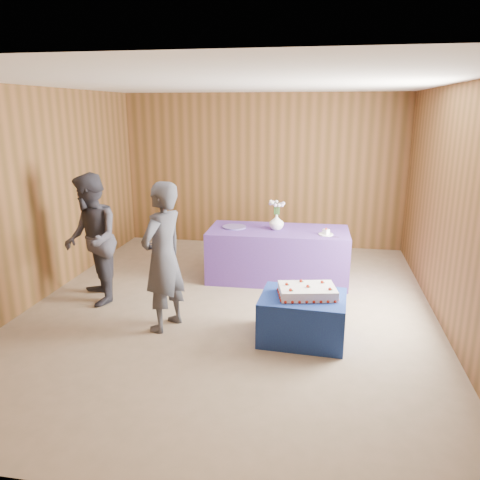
% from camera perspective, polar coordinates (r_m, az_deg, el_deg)
% --- Properties ---
extents(ground, '(6.00, 6.00, 0.00)m').
position_cam_1_polar(ground, '(5.94, -1.22, -8.39)').
color(ground, gray).
rests_on(ground, ground).
extents(room_shell, '(5.04, 6.04, 2.72)m').
position_cam_1_polar(room_shell, '(5.46, -1.33, 9.16)').
color(room_shell, brown).
rests_on(room_shell, ground).
extents(cake_table, '(0.94, 0.75, 0.50)m').
position_cam_1_polar(cake_table, '(5.16, 7.62, -9.35)').
color(cake_table, navy).
rests_on(cake_table, ground).
extents(serving_table, '(2.02, 0.94, 0.75)m').
position_cam_1_polar(serving_table, '(6.84, 4.64, -1.77)').
color(serving_table, '#52348F').
rests_on(serving_table, ground).
extents(sheet_cake, '(0.69, 0.53, 0.14)m').
position_cam_1_polar(sheet_cake, '(5.05, 8.20, -6.21)').
color(sheet_cake, white).
rests_on(sheet_cake, cake_table).
extents(vase, '(0.22, 0.22, 0.22)m').
position_cam_1_polar(vase, '(6.73, 4.47, 2.20)').
color(vase, white).
rests_on(vase, serving_table).
extents(flower_spray, '(0.23, 0.23, 0.18)m').
position_cam_1_polar(flower_spray, '(6.67, 4.51, 4.37)').
color(flower_spray, '#286529').
rests_on(flower_spray, vase).
extents(platter, '(0.36, 0.36, 0.02)m').
position_cam_1_polar(platter, '(6.83, -0.70, 1.60)').
color(platter, '#5D4E9C').
rests_on(platter, serving_table).
extents(plate, '(0.25, 0.25, 0.01)m').
position_cam_1_polar(plate, '(6.55, 10.43, 0.69)').
color(plate, white).
rests_on(plate, serving_table).
extents(cake_slice, '(0.10, 0.10, 0.09)m').
position_cam_1_polar(cake_slice, '(6.54, 10.44, 1.04)').
color(cake_slice, white).
rests_on(cake_slice, plate).
extents(knife, '(0.26, 0.04, 0.00)m').
position_cam_1_polar(knife, '(6.45, 10.82, 0.40)').
color(knife, '#BCBCC1').
rests_on(knife, serving_table).
extents(guest_left, '(0.59, 0.72, 1.69)m').
position_cam_1_polar(guest_left, '(5.23, -9.37, -2.10)').
color(guest_left, '#3B3C45').
rests_on(guest_left, ground).
extents(guest_right, '(0.98, 1.03, 1.67)m').
position_cam_1_polar(guest_right, '(6.17, -17.66, 0.03)').
color(guest_right, '#33323C').
rests_on(guest_right, ground).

